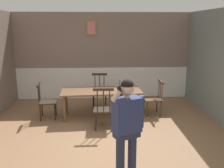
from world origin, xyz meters
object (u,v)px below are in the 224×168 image
person_figure (127,122)px  chair_opposite_corner (100,92)px  dining_table (101,93)px  chair_near_window (46,101)px  chair_at_table_head (154,98)px  chair_by_doorway (103,109)px

person_figure → chair_opposite_corner: bearing=-106.9°
dining_table → chair_near_window: (-1.43, -0.08, -0.18)m
chair_at_table_head → chair_opposite_corner: size_ratio=0.96×
chair_near_window → chair_by_doorway: chair_by_doorway is taller
dining_table → chair_at_table_head: bearing=3.2°
chair_opposite_corner → dining_table: bearing=94.3°
chair_near_window → person_figure: person_figure is taller
chair_near_window → person_figure: 3.27m
chair_near_window → dining_table: bearing=87.6°
dining_table → person_figure: bearing=-82.2°
chair_near_window → chair_at_table_head: size_ratio=1.00×
chair_by_doorway → chair_opposite_corner: (-0.09, 1.65, -0.03)m
chair_near_window → chair_by_doorway: size_ratio=0.92×
dining_table → chair_at_table_head: chair_at_table_head is taller
dining_table → chair_near_window: bearing=-176.7°
chair_at_table_head → person_figure: (-1.06, -2.85, 0.46)m
chair_near_window → chair_by_doorway: 1.65m
chair_by_doorway → dining_table: bearing=93.4°
dining_table → chair_opposite_corner: 0.85m
chair_at_table_head → chair_by_doorway: bearing=120.3°
chair_opposite_corner → chair_near_window: bearing=34.4°
chair_by_doorway → chair_at_table_head: size_ratio=1.09×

